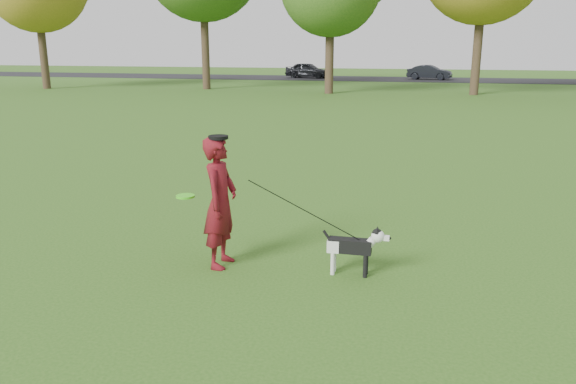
% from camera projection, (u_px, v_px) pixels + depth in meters
% --- Properties ---
extents(ground, '(120.00, 120.00, 0.00)m').
position_uv_depth(ground, '(319.00, 264.00, 7.19)').
color(ground, '#285116').
rests_on(ground, ground).
extents(road, '(120.00, 7.00, 0.02)m').
position_uv_depth(road, '(407.00, 79.00, 44.84)').
color(road, black).
rests_on(road, ground).
extents(man, '(0.41, 0.61, 1.65)m').
position_uv_depth(man, '(220.00, 202.00, 6.96)').
color(man, '#560C1B').
rests_on(man, ground).
extents(dog, '(0.83, 0.17, 0.63)m').
position_uv_depth(dog, '(355.00, 245.00, 6.76)').
color(dog, black).
rests_on(dog, ground).
extents(car_left, '(3.89, 2.15, 1.25)m').
position_uv_depth(car_left, '(308.00, 70.00, 46.48)').
color(car_left, black).
rests_on(car_left, road).
extents(car_mid, '(3.58, 1.91, 1.12)m').
position_uv_depth(car_mid, '(429.00, 72.00, 44.32)').
color(car_mid, black).
rests_on(car_mid, road).
extents(man_held_items, '(2.32, 0.36, 1.24)m').
position_uv_depth(man_held_items, '(304.00, 210.00, 6.73)').
color(man_held_items, '#47E01C').
rests_on(man_held_items, ground).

